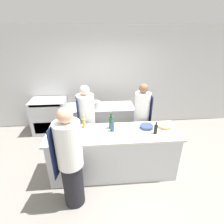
# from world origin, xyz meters

# --- Properties ---
(ground_plane) EXTENTS (16.00, 16.00, 0.00)m
(ground_plane) POSITION_xyz_m (0.00, 0.00, 0.00)
(ground_plane) COLOR gray
(wall_back) EXTENTS (8.00, 0.06, 2.80)m
(wall_back) POSITION_xyz_m (0.00, 2.13, 1.40)
(wall_back) COLOR silver
(wall_back) RESTS_ON ground_plane
(prep_counter) EXTENTS (2.46, 0.73, 0.93)m
(prep_counter) POSITION_xyz_m (0.00, 0.00, 0.47)
(prep_counter) COLOR silver
(prep_counter) RESTS_ON ground_plane
(pass_counter) EXTENTS (1.67, 0.62, 0.93)m
(pass_counter) POSITION_xyz_m (-0.23, 1.24, 0.47)
(pass_counter) COLOR silver
(pass_counter) RESTS_ON ground_plane
(oven_range) EXTENTS (0.92, 0.63, 0.94)m
(oven_range) POSITION_xyz_m (-1.63, 1.76, 0.47)
(oven_range) COLOR silver
(oven_range) RESTS_ON ground_plane
(chef_at_prep_near) EXTENTS (0.42, 0.40, 1.73)m
(chef_at_prep_near) POSITION_xyz_m (-0.71, -0.64, 0.86)
(chef_at_prep_near) COLOR black
(chef_at_prep_near) RESTS_ON ground_plane
(chef_at_stove) EXTENTS (0.34, 0.33, 1.66)m
(chef_at_stove) POSITION_xyz_m (0.68, 0.62, 0.84)
(chef_at_stove) COLOR black
(chef_at_stove) RESTS_ON ground_plane
(chef_at_pass_far) EXTENTS (0.40, 0.38, 1.65)m
(chef_at_pass_far) POSITION_xyz_m (-0.53, 0.64, 0.82)
(chef_at_pass_far) COLOR black
(chef_at_pass_far) RESTS_ON ground_plane
(bottle_olive_oil) EXTENTS (0.08, 0.08, 0.25)m
(bottle_olive_oil) POSITION_xyz_m (-0.63, -0.17, 1.03)
(bottle_olive_oil) COLOR #5B2319
(bottle_olive_oil) RESTS_ON prep_counter
(bottle_vinegar) EXTENTS (0.09, 0.09, 0.31)m
(bottle_vinegar) POSITION_xyz_m (-0.03, 0.16, 1.06)
(bottle_vinegar) COLOR #19471E
(bottle_vinegar) RESTS_ON prep_counter
(bottle_wine) EXTENTS (0.06, 0.06, 0.23)m
(bottle_wine) POSITION_xyz_m (0.75, -0.10, 1.02)
(bottle_wine) COLOR black
(bottle_wine) RESTS_ON prep_counter
(bottle_cooking_oil) EXTENTS (0.06, 0.06, 0.26)m
(bottle_cooking_oil) POSITION_xyz_m (-0.55, 0.23, 1.04)
(bottle_cooking_oil) COLOR #B2A84C
(bottle_cooking_oil) RESTS_ON prep_counter
(bottle_sauce) EXTENTS (0.07, 0.07, 0.22)m
(bottle_sauce) POSITION_xyz_m (-0.02, 0.05, 1.02)
(bottle_sauce) COLOR #2D5175
(bottle_sauce) RESTS_ON prep_counter
(bowl_mixing_large) EXTENTS (0.27, 0.27, 0.05)m
(bowl_mixing_large) POSITION_xyz_m (1.01, 0.11, 0.96)
(bowl_mixing_large) COLOR tan
(bowl_mixing_large) RESTS_ON prep_counter
(bowl_prep_small) EXTENTS (0.25, 0.25, 0.06)m
(bowl_prep_small) POSITION_xyz_m (0.65, 0.11, 0.96)
(bowl_prep_small) COLOR navy
(bowl_prep_small) RESTS_ON prep_counter
(bowl_ceramic_blue) EXTENTS (0.18, 0.18, 0.06)m
(bowl_ceramic_blue) POSITION_xyz_m (-0.68, 0.05, 0.96)
(bowl_ceramic_blue) COLOR navy
(bowl_ceramic_blue) RESTS_ON prep_counter
(bowl_wooden_salad) EXTENTS (0.19, 0.19, 0.06)m
(bowl_wooden_salad) POSITION_xyz_m (-1.02, -0.03, 0.96)
(bowl_wooden_salad) COLOR tan
(bowl_wooden_salad) RESTS_ON prep_counter
(cutting_board) EXTENTS (0.32, 0.24, 0.01)m
(cutting_board) POSITION_xyz_m (0.44, -0.15, 0.94)
(cutting_board) COLOR white
(cutting_board) RESTS_ON prep_counter
(stockpot) EXTENTS (0.22, 0.22, 0.18)m
(stockpot) POSITION_xyz_m (-0.33, 1.12, 1.02)
(stockpot) COLOR silver
(stockpot) RESTS_ON pass_counter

